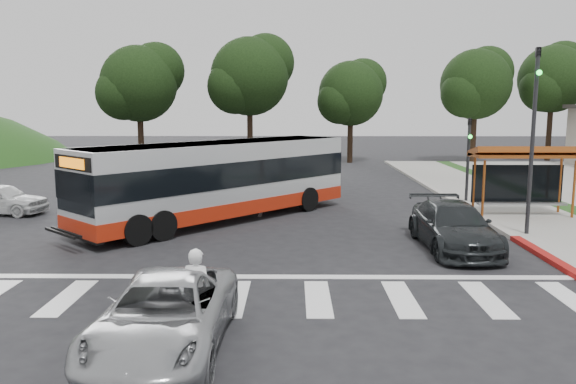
{
  "coord_description": "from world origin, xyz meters",
  "views": [
    {
      "loc": [
        1.42,
        -17.83,
        4.52
      ],
      "look_at": [
        1.22,
        1.37,
        1.6
      ],
      "focal_mm": 35.0,
      "sensor_mm": 36.0,
      "label": 1
    }
  ],
  "objects_px": {
    "pedestrian": "(196,290)",
    "transit_bus": "(221,182)",
    "silver_suv_south": "(165,315)",
    "dark_sedan": "(453,226)"
  },
  "relations": [
    {
      "from": "transit_bus",
      "to": "pedestrian",
      "type": "distance_m",
      "value": 11.39
    },
    {
      "from": "dark_sedan",
      "to": "silver_suv_south",
      "type": "bearing_deg",
      "value": -135.79
    },
    {
      "from": "transit_bus",
      "to": "dark_sedan",
      "type": "height_order",
      "value": "transit_bus"
    },
    {
      "from": "pedestrian",
      "to": "dark_sedan",
      "type": "bearing_deg",
      "value": -126.02
    },
    {
      "from": "transit_bus",
      "to": "pedestrian",
      "type": "relative_size",
      "value": 7.0
    },
    {
      "from": "transit_bus",
      "to": "silver_suv_south",
      "type": "bearing_deg",
      "value": -44.85
    },
    {
      "from": "transit_bus",
      "to": "dark_sedan",
      "type": "relative_size",
      "value": 2.4
    },
    {
      "from": "pedestrian",
      "to": "transit_bus",
      "type": "bearing_deg",
      "value": -75.02
    },
    {
      "from": "transit_bus",
      "to": "dark_sedan",
      "type": "bearing_deg",
      "value": 13.32
    },
    {
      "from": "transit_bus",
      "to": "silver_suv_south",
      "type": "relative_size",
      "value": 2.48
    }
  ]
}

